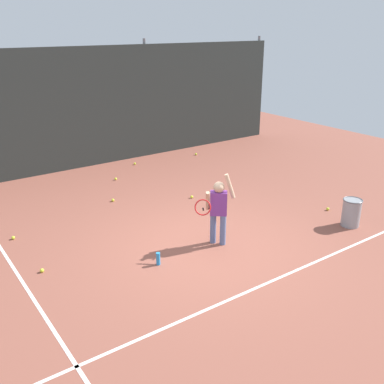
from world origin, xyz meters
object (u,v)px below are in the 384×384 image
(tennis_ball_2, at_px, (135,164))
(tennis_ball_3, at_px, (196,154))
(tennis_ball_4, at_px, (113,200))
(tennis_ball_7, at_px, (192,197))
(tennis_ball_6, at_px, (116,179))
(ball_hopper, at_px, (351,212))
(tennis_player, at_px, (218,207))
(tennis_ball_0, at_px, (42,271))
(water_bottle, at_px, (158,259))
(tennis_ball_1, at_px, (13,238))
(tennis_ball_5, at_px, (328,209))

(tennis_ball_2, xyz_separation_m, tennis_ball_3, (2.02, -0.21, 0.00))
(tennis_ball_4, height_order, tennis_ball_7, same)
(tennis_ball_6, bearing_deg, ball_hopper, -63.42)
(tennis_ball_3, distance_m, tennis_ball_6, 3.13)
(tennis_player, bearing_deg, tennis_ball_7, 104.78)
(tennis_ball_0, height_order, tennis_ball_2, same)
(tennis_player, xyz_separation_m, tennis_ball_4, (-0.66, 3.00, -0.69))
(ball_hopper, relative_size, water_bottle, 2.55)
(tennis_ball_1, bearing_deg, tennis_ball_0, -87.55)
(tennis_player, height_order, tennis_ball_6, tennis_player)
(tennis_ball_2, bearing_deg, tennis_ball_6, -139.48)
(water_bottle, relative_size, tennis_ball_3, 3.33)
(tennis_player, relative_size, tennis_ball_1, 20.46)
(tennis_ball_6, bearing_deg, tennis_player, -90.73)
(tennis_ball_0, relative_size, tennis_ball_1, 1.00)
(tennis_ball_3, xyz_separation_m, tennis_ball_5, (-0.18, -5.15, 0.00))
(ball_hopper, height_order, tennis_ball_4, ball_hopper)
(ball_hopper, height_order, water_bottle, ball_hopper)
(tennis_ball_0, distance_m, tennis_ball_1, 1.50)
(tennis_ball_2, bearing_deg, water_bottle, -114.50)
(ball_hopper, distance_m, tennis_ball_3, 5.93)
(tennis_ball_0, bearing_deg, tennis_ball_6, 48.74)
(tennis_player, bearing_deg, ball_hopper, 19.32)
(tennis_ball_6, height_order, tennis_ball_7, same)
(tennis_ball_4, distance_m, tennis_ball_5, 4.79)
(tennis_ball_1, bearing_deg, water_bottle, -53.70)
(water_bottle, bearing_deg, tennis_player, 1.03)
(tennis_ball_5, bearing_deg, tennis_ball_3, 88.01)
(tennis_player, distance_m, tennis_ball_1, 3.90)
(tennis_ball_5, xyz_separation_m, tennis_ball_7, (-2.00, 2.30, 0.00))
(tennis_ball_2, bearing_deg, ball_hopper, -75.58)
(ball_hopper, xyz_separation_m, tennis_ball_3, (0.44, 5.91, -0.26))
(tennis_ball_5, distance_m, tennis_ball_7, 3.05)
(water_bottle, relative_size, tennis_ball_1, 3.33)
(tennis_player, relative_size, ball_hopper, 2.40)
(ball_hopper, relative_size, tennis_ball_1, 8.52)
(ball_hopper, bearing_deg, tennis_ball_7, 119.69)
(tennis_player, height_order, water_bottle, tennis_player)
(water_bottle, distance_m, tennis_ball_5, 4.22)
(tennis_player, relative_size, tennis_ball_7, 20.46)
(tennis_ball_6, bearing_deg, tennis_ball_7, -68.08)
(tennis_player, bearing_deg, tennis_ball_3, 96.44)
(tennis_ball_3, bearing_deg, tennis_ball_2, 173.96)
(tennis_ball_1, bearing_deg, tennis_ball_2, 34.54)
(tennis_ball_5, relative_size, tennis_ball_6, 1.00)
(ball_hopper, relative_size, tennis_ball_6, 8.52)
(tennis_ball_4, bearing_deg, water_bottle, -101.65)
(tennis_ball_2, xyz_separation_m, tennis_ball_5, (1.84, -5.37, 0.00))
(tennis_ball_0, height_order, tennis_ball_1, same)
(tennis_ball_4, bearing_deg, tennis_ball_0, -137.19)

